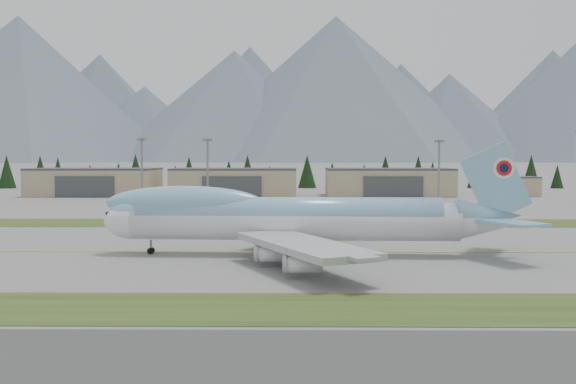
{
  "coord_description": "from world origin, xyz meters",
  "views": [
    {
      "loc": [
        8.48,
        -100.93,
        15.02
      ],
      "look_at": [
        7.09,
        28.6,
        8.0
      ],
      "focal_mm": 40.0,
      "sensor_mm": 36.0,
      "label": 1
    }
  ],
  "objects_px": {
    "boeing_747_freighter": "(290,218)",
    "hangar_left": "(95,182)",
    "hangar_right": "(388,182)",
    "service_vehicle_b": "(294,203)",
    "service_vehicle_c": "(480,199)",
    "service_vehicle_a": "(158,201)",
    "hangar_center": "(235,182)"
  },
  "relations": [
    {
      "from": "boeing_747_freighter",
      "to": "hangar_left",
      "type": "distance_m",
      "value": 171.48
    },
    {
      "from": "hangar_right",
      "to": "service_vehicle_b",
      "type": "xyz_separation_m",
      "value": [
        -36.72,
        -40.78,
        -5.39
      ]
    },
    {
      "from": "hangar_right",
      "to": "service_vehicle_c",
      "type": "bearing_deg",
      "value": -30.51
    },
    {
      "from": "boeing_747_freighter",
      "to": "hangar_right",
      "type": "xyz_separation_m",
      "value": [
        37.29,
        152.87,
        -0.36
      ]
    },
    {
      "from": "service_vehicle_c",
      "to": "hangar_left",
      "type": "bearing_deg",
      "value": -158.37
    },
    {
      "from": "boeing_747_freighter",
      "to": "hangar_right",
      "type": "relative_size",
      "value": 1.37
    },
    {
      "from": "boeing_747_freighter",
      "to": "service_vehicle_c",
      "type": "relative_size",
      "value": 18.06
    },
    {
      "from": "service_vehicle_b",
      "to": "service_vehicle_c",
      "type": "relative_size",
      "value": 1.05
    },
    {
      "from": "service_vehicle_a",
      "to": "service_vehicle_b",
      "type": "bearing_deg",
      "value": -22.12
    },
    {
      "from": "hangar_right",
      "to": "service_vehicle_c",
      "type": "distance_m",
      "value": 36.1
    },
    {
      "from": "boeing_747_freighter",
      "to": "service_vehicle_c",
      "type": "height_order",
      "value": "boeing_747_freighter"
    },
    {
      "from": "service_vehicle_a",
      "to": "service_vehicle_c",
      "type": "xyz_separation_m",
      "value": [
        114.98,
        10.84,
        0.0
      ]
    },
    {
      "from": "hangar_center",
      "to": "hangar_right",
      "type": "relative_size",
      "value": 1.0
    },
    {
      "from": "hangar_center",
      "to": "service_vehicle_a",
      "type": "relative_size",
      "value": 14.37
    },
    {
      "from": "hangar_left",
      "to": "service_vehicle_b",
      "type": "xyz_separation_m",
      "value": [
        78.28,
        -40.78,
        -5.39
      ]
    },
    {
      "from": "service_vehicle_b",
      "to": "service_vehicle_c",
      "type": "height_order",
      "value": "service_vehicle_b"
    },
    {
      "from": "boeing_747_freighter",
      "to": "service_vehicle_c",
      "type": "bearing_deg",
      "value": 65.74
    },
    {
      "from": "hangar_center",
      "to": "service_vehicle_c",
      "type": "distance_m",
      "value": 92.7
    },
    {
      "from": "hangar_center",
      "to": "hangar_right",
      "type": "height_order",
      "value": "same"
    },
    {
      "from": "hangar_right",
      "to": "hangar_left",
      "type": "bearing_deg",
      "value": 180.0
    },
    {
      "from": "boeing_747_freighter",
      "to": "service_vehicle_a",
      "type": "distance_m",
      "value": 132.62
    },
    {
      "from": "hangar_center",
      "to": "hangar_right",
      "type": "bearing_deg",
      "value": 0.0
    },
    {
      "from": "service_vehicle_b",
      "to": "service_vehicle_c",
      "type": "bearing_deg",
      "value": -63.03
    },
    {
      "from": "service_vehicle_b",
      "to": "service_vehicle_c",
      "type": "xyz_separation_m",
      "value": [
        67.47,
        22.66,
        0.0
      ]
    },
    {
      "from": "boeing_747_freighter",
      "to": "hangar_left",
      "type": "bearing_deg",
      "value": 119.48
    },
    {
      "from": "hangar_left",
      "to": "service_vehicle_a",
      "type": "bearing_deg",
      "value": -43.27
    },
    {
      "from": "hangar_right",
      "to": "service_vehicle_a",
      "type": "xyz_separation_m",
      "value": [
        -84.23,
        -28.97,
        -5.39
      ]
    },
    {
      "from": "hangar_left",
      "to": "service_vehicle_c",
      "type": "height_order",
      "value": "hangar_left"
    },
    {
      "from": "hangar_left",
      "to": "service_vehicle_c",
      "type": "distance_m",
      "value": 146.97
    },
    {
      "from": "hangar_center",
      "to": "service_vehicle_a",
      "type": "bearing_deg",
      "value": -129.92
    },
    {
      "from": "hangar_center",
      "to": "service_vehicle_b",
      "type": "bearing_deg",
      "value": -60.28
    },
    {
      "from": "hangar_left",
      "to": "service_vehicle_b",
      "type": "bearing_deg",
      "value": -27.52
    }
  ]
}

